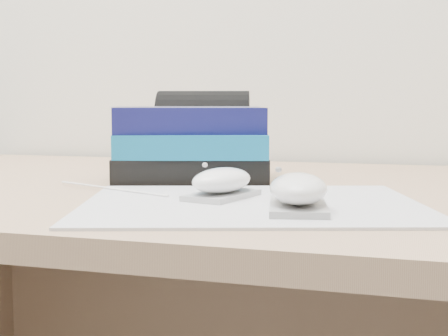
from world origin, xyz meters
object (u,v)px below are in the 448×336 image
(mouse_rear, at_px, (222,183))
(pouch, at_px, (204,136))
(desk, at_px, (311,330))
(mouse_front, at_px, (298,192))
(book_stack, at_px, (192,144))

(mouse_rear, xyz_separation_m, pouch, (-0.10, 0.22, 0.05))
(pouch, bearing_deg, desk, -1.59)
(desk, relative_size, mouse_front, 13.06)
(desk, bearing_deg, book_stack, -175.32)
(desk, xyz_separation_m, mouse_front, (0.02, -0.28, 0.26))
(mouse_front, bearing_deg, book_stack, 128.99)
(desk, height_order, pouch, pouch)
(mouse_rear, bearing_deg, mouse_front, -31.28)
(desk, xyz_separation_m, pouch, (-0.18, 0.00, 0.30))
(desk, relative_size, book_stack, 5.76)
(book_stack, bearing_deg, pouch, 57.33)
(mouse_rear, relative_size, book_stack, 0.41)
(desk, bearing_deg, mouse_rear, -110.37)
(mouse_front, height_order, book_stack, book_stack)
(mouse_rear, xyz_separation_m, mouse_front, (0.11, -0.06, 0.00))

